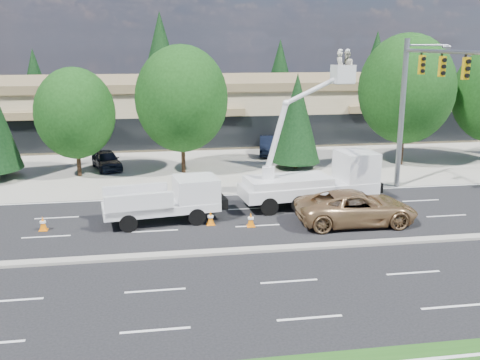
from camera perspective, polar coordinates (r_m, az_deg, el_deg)
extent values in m
plane|color=black|center=(23.47, 3.35, -7.47)|extent=(140.00, 140.00, 0.00)
cube|color=gray|center=(42.44, -2.33, 2.56)|extent=(140.00, 22.00, 0.01)
cube|color=gray|center=(23.45, 3.35, -7.33)|extent=(120.00, 0.55, 0.12)
cube|color=tan|center=(51.86, -3.64, 7.52)|extent=(50.00, 15.00, 5.00)
cube|color=olive|center=(51.60, -3.69, 10.44)|extent=(50.40, 15.40, 0.70)
cube|color=black|center=(44.56, -2.71, 5.08)|extent=(48.00, 0.12, 2.60)
cylinder|color=#332114|center=(37.43, -16.84, 2.16)|extent=(0.28, 0.28, 2.35)
ellipsoid|color=black|center=(36.93, -17.19, 6.81)|extent=(5.23, 5.23, 6.01)
cylinder|color=#332114|center=(37.04, -6.08, 2.94)|extent=(0.28, 0.28, 2.81)
ellipsoid|color=black|center=(36.49, -6.23, 8.60)|extent=(6.25, 6.25, 7.19)
cylinder|color=#332114|center=(38.46, 5.95, 1.84)|extent=(0.26, 0.26, 0.80)
cone|color=black|center=(37.89, 6.08, 6.57)|extent=(3.41, 3.41, 6.22)
cylinder|color=#332114|center=(40.99, 16.90, 3.69)|extent=(0.28, 0.28, 3.06)
ellipsoid|color=black|center=(40.48, 17.32, 9.26)|extent=(6.81, 6.81, 7.83)
cylinder|color=#332114|center=(65.19, -20.69, 6.18)|extent=(0.26, 0.26, 0.80)
cone|color=black|center=(64.80, -21.01, 9.65)|extent=(4.13, 4.13, 7.55)
cylinder|color=#332114|center=(63.82, -8.23, 6.80)|extent=(0.26, 0.26, 0.80)
cone|color=black|center=(63.31, -8.43, 12.32)|extent=(6.18, 6.18, 11.30)
cylinder|color=#332114|center=(65.48, 4.21, 7.11)|extent=(0.26, 0.26, 0.80)
cone|color=black|center=(65.06, 4.28, 11.04)|extent=(4.64, 4.64, 8.47)
cylinder|color=#332114|center=(69.17, 14.01, 7.11)|extent=(0.26, 0.26, 0.80)
cone|color=black|center=(68.74, 14.27, 11.29)|extent=(5.16, 5.16, 9.42)
cylinder|color=gray|center=(34.09, 16.86, 6.68)|extent=(0.32, 0.32, 9.00)
cylinder|color=gray|center=(29.40, 21.66, 12.59)|extent=(0.20, 10.00, 0.20)
cylinder|color=gray|center=(34.41, 19.38, 13.42)|extent=(2.60, 0.12, 0.12)
cube|color=gold|center=(32.06, 18.82, 11.56)|extent=(0.32, 0.22, 1.05)
cube|color=gold|center=(30.12, 20.76, 11.26)|extent=(0.32, 0.22, 1.05)
cube|color=gold|center=(28.22, 22.96, 10.90)|extent=(0.32, 0.22, 1.05)
cube|color=white|center=(26.98, -8.43, -2.83)|extent=(5.94, 2.88, 0.43)
cube|color=white|center=(27.10, -4.71, -1.17)|extent=(2.36, 2.32, 1.43)
cube|color=black|center=(27.19, -3.44, -0.69)|extent=(0.33, 1.80, 0.95)
cube|color=white|center=(27.58, -11.09, -1.54)|extent=(3.24, 0.74, 1.05)
cube|color=white|center=(25.85, -10.65, -2.59)|extent=(3.24, 0.74, 1.05)
cube|color=white|center=(29.64, 7.32, -0.94)|extent=(7.77, 3.18, 0.66)
cube|color=white|center=(30.60, 12.27, 1.25)|extent=(2.15, 2.43, 1.89)
cube|color=black|center=(30.91, 13.44, 1.58)|extent=(0.31, 1.88, 1.13)
cube|color=white|center=(29.05, 5.13, -0.13)|extent=(4.76, 2.71, 0.47)
cylinder|color=white|center=(28.54, 3.03, 0.72)|extent=(0.66, 0.66, 0.76)
cube|color=white|center=(29.37, 10.93, 11.05)|extent=(1.14, 0.97, 1.02)
imported|color=beige|center=(29.26, 10.59, 11.80)|extent=(0.46, 0.64, 1.63)
imported|color=beige|center=(29.45, 11.33, 11.78)|extent=(0.71, 0.86, 1.63)
ellipsoid|color=white|center=(29.24, 10.67, 13.42)|extent=(0.25, 0.25, 0.17)
ellipsoid|color=white|center=(29.43, 11.41, 13.39)|extent=(0.25, 0.25, 0.17)
cube|color=orange|center=(27.47, -20.22, -5.02)|extent=(0.40, 0.40, 0.03)
cone|color=orange|center=(27.36, -20.28, -4.36)|extent=(0.36, 0.36, 0.70)
cylinder|color=white|center=(27.34, -20.29, -4.22)|extent=(0.29, 0.29, 0.10)
cube|color=orange|center=(26.60, -3.15, -4.74)|extent=(0.40, 0.40, 0.03)
cone|color=orange|center=(26.50, -3.16, -4.05)|extent=(0.36, 0.36, 0.70)
cylinder|color=white|center=(26.47, -3.16, -3.91)|extent=(0.29, 0.29, 0.10)
cube|color=orange|center=(26.32, 1.16, -4.93)|extent=(0.40, 0.40, 0.03)
cone|color=orange|center=(26.21, 1.16, -4.24)|extent=(0.36, 0.36, 0.70)
cylinder|color=white|center=(26.19, 1.16, -4.10)|extent=(0.29, 0.29, 0.10)
imported|color=#A37B4F|center=(27.09, 12.30, -2.89)|extent=(6.01, 2.85, 1.66)
imported|color=black|center=(39.08, -14.04, 2.09)|extent=(2.69, 4.22, 1.34)
imported|color=black|center=(43.03, 3.17, 3.70)|extent=(2.42, 4.68, 1.47)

